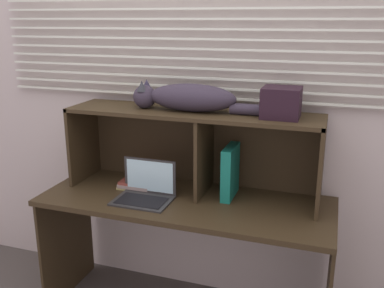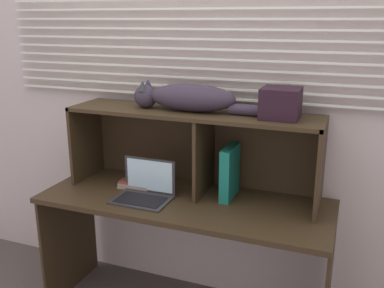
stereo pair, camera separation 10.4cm
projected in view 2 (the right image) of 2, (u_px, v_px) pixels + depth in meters
back_panel_with_blinds at (205, 103)px, 2.62m from camera, size 4.40×0.08×2.50m
desk at (184, 222)px, 2.48m from camera, size 1.65×0.61×0.77m
hutch_shelf_unit at (196, 135)px, 2.49m from camera, size 1.45×0.35×0.48m
cat at (188, 98)px, 2.41m from camera, size 0.82×0.18×0.16m
laptop at (144, 191)px, 2.44m from camera, size 0.32×0.23×0.22m
binder_upright at (230, 172)px, 2.43m from camera, size 0.06×0.23×0.30m
book_stack at (142, 180)px, 2.66m from camera, size 0.21×0.26×0.05m
storage_box at (281, 103)px, 2.23m from camera, size 0.20×0.19×0.16m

